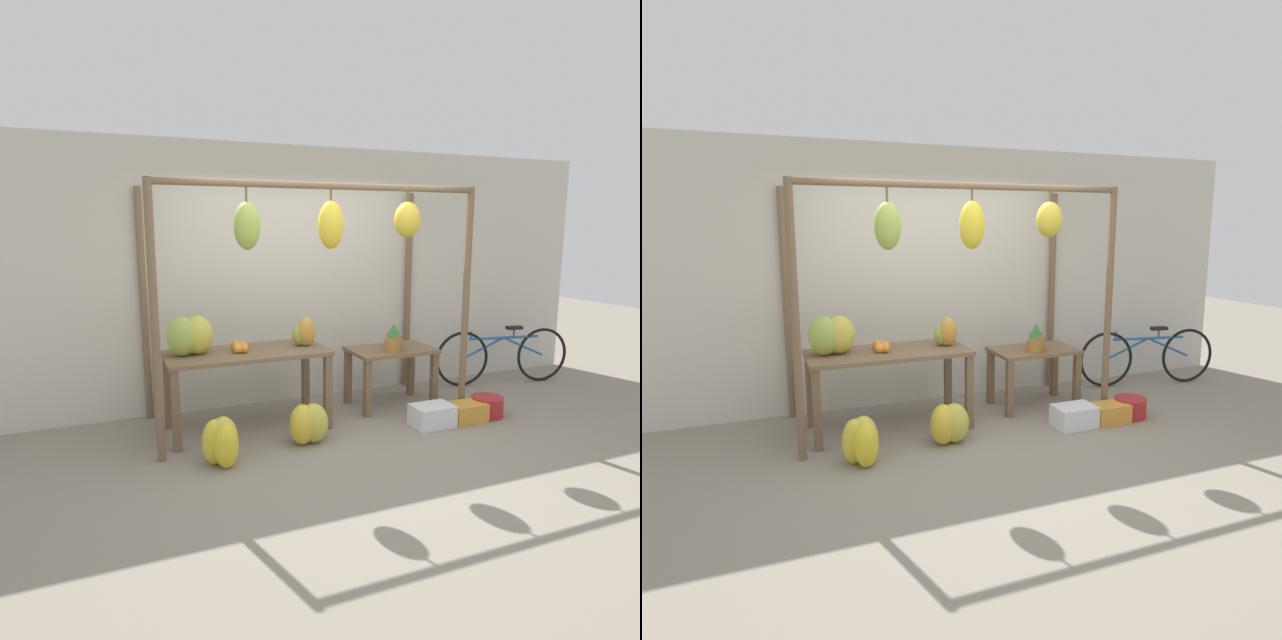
% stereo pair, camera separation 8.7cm
% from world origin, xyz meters
% --- Properties ---
extents(ground_plane, '(20.00, 20.00, 0.00)m').
position_xyz_m(ground_plane, '(0.00, 0.00, 0.00)').
color(ground_plane, gray).
extents(shop_wall_back, '(8.00, 0.08, 2.80)m').
position_xyz_m(shop_wall_back, '(0.00, 1.58, 1.40)').
color(shop_wall_back, beige).
rests_on(shop_wall_back, ground_plane).
extents(stall_awning, '(3.11, 1.26, 2.32)m').
position_xyz_m(stall_awning, '(0.02, 0.60, 1.68)').
color(stall_awning, brown).
rests_on(stall_awning, ground_plane).
extents(display_table_main, '(1.53, 0.71, 0.77)m').
position_xyz_m(display_table_main, '(-0.66, 0.84, 0.66)').
color(display_table_main, brown).
rests_on(display_table_main, ground_plane).
extents(display_table_side, '(0.91, 0.57, 0.64)m').
position_xyz_m(display_table_side, '(0.97, 0.90, 0.50)').
color(display_table_side, brown).
rests_on(display_table_side, ground_plane).
extents(banana_pile_on_table, '(0.48, 0.37, 0.36)m').
position_xyz_m(banana_pile_on_table, '(-1.17, 0.88, 0.95)').
color(banana_pile_on_table, gold).
rests_on(banana_pile_on_table, display_table_main).
extents(orange_pile, '(0.17, 0.27, 0.09)m').
position_xyz_m(orange_pile, '(-0.71, 0.85, 0.81)').
color(orange_pile, orange).
rests_on(orange_pile, display_table_main).
extents(pineapple_cluster, '(0.25, 0.30, 0.28)m').
position_xyz_m(pineapple_cluster, '(0.94, 0.81, 0.76)').
color(pineapple_cluster, '#A3702D').
rests_on(pineapple_cluster, display_table_side).
extents(banana_pile_ground_left, '(0.35, 0.35, 0.40)m').
position_xyz_m(banana_pile_ground_left, '(-1.06, 0.12, 0.19)').
color(banana_pile_ground_left, gold).
rests_on(banana_pile_ground_left, ground_plane).
extents(banana_pile_ground_right, '(0.44, 0.34, 0.37)m').
position_xyz_m(banana_pile_ground_right, '(-0.25, 0.26, 0.18)').
color(banana_pile_ground_right, gold).
rests_on(banana_pile_ground_right, ground_plane).
extents(fruit_crate_white, '(0.40, 0.29, 0.21)m').
position_xyz_m(fruit_crate_white, '(1.04, 0.21, 0.10)').
color(fruit_crate_white, silver).
rests_on(fruit_crate_white, ground_plane).
extents(blue_bucket, '(0.33, 0.33, 0.20)m').
position_xyz_m(blue_bucket, '(1.73, 0.22, 0.10)').
color(blue_bucket, '#AD2323').
rests_on(blue_bucket, ground_plane).
extents(parked_bicycle, '(1.75, 0.36, 0.73)m').
position_xyz_m(parked_bicycle, '(2.67, 1.10, 0.36)').
color(parked_bicycle, black).
rests_on(parked_bicycle, ground_plane).
extents(papaya_pile, '(0.26, 0.22, 0.29)m').
position_xyz_m(papaya_pile, '(-0.07, 0.84, 0.89)').
color(papaya_pile, '#93A33D').
rests_on(papaya_pile, display_table_main).
extents(fruit_crate_purple, '(0.36, 0.26, 0.19)m').
position_xyz_m(fruit_crate_purple, '(1.44, 0.18, 0.09)').
color(fruit_crate_purple, orange).
rests_on(fruit_crate_purple, ground_plane).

